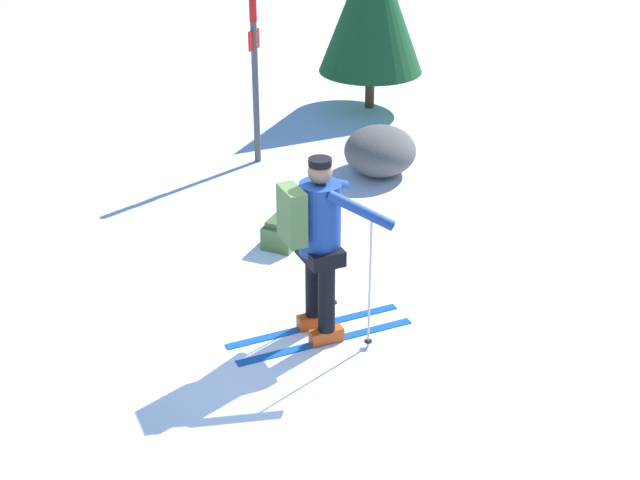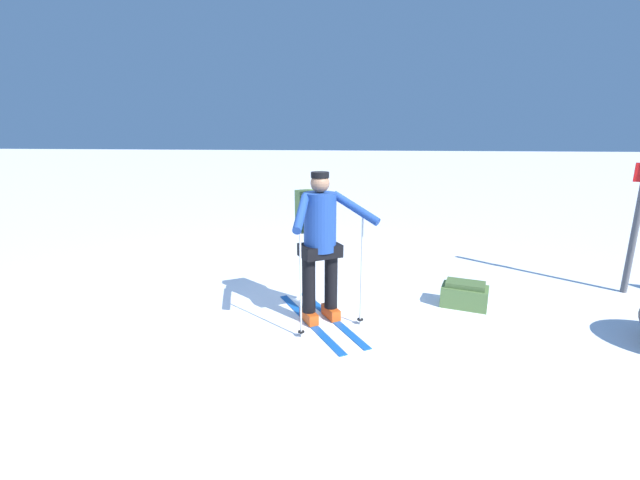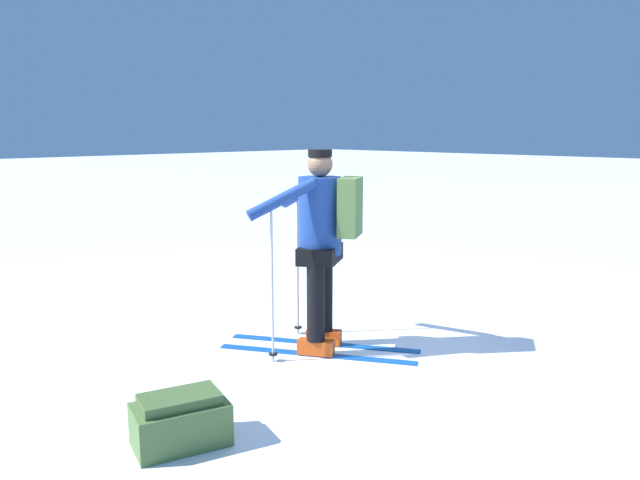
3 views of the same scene
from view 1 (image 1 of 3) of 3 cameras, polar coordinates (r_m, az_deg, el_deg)
name	(u,v)px [view 1 (image 1 of 3)]	position (r m, az deg, el deg)	size (l,w,h in m)	color
ground_plane	(285,345)	(7.88, -2.27, -6.74)	(80.00, 80.00, 0.00)	white
skier	(318,237)	(7.52, -0.13, 0.20)	(1.24, 1.63, 1.69)	#144C9E
dropped_backpack	(286,230)	(9.51, -2.22, 0.64)	(0.62, 0.48, 0.32)	#4C6B38
trail_marker	(255,63)	(11.28, -4.20, 11.23)	(0.23, 0.10, 2.22)	#4C4C51
rock_boulder	(380,151)	(11.24, 3.87, 5.73)	(1.06, 0.90, 0.59)	#5B5651
pine_tree	(372,3)	(13.32, 3.35, 14.89)	(1.54, 1.54, 2.57)	#4C331E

